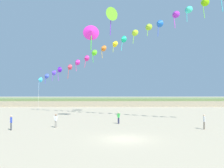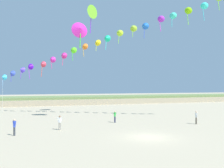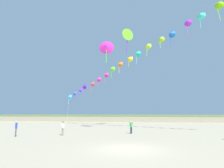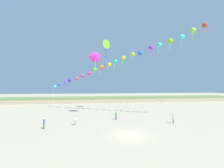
{
  "view_description": "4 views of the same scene",
  "coord_description": "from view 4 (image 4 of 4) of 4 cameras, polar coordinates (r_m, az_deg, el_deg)",
  "views": [
    {
      "loc": [
        -1.29,
        -22.03,
        4.65
      ],
      "look_at": [
        -1.1,
        13.01,
        5.38
      ],
      "focal_mm": 38.0,
      "sensor_mm": 36.0,
      "label": 1
    },
    {
      "loc": [
        -10.33,
        -20.88,
        5.02
      ],
      "look_at": [
        -1.03,
        8.45,
        5.23
      ],
      "focal_mm": 38.0,
      "sensor_mm": 36.0,
      "label": 2
    },
    {
      "loc": [
        0.91,
        -12.96,
        2.49
      ],
      "look_at": [
        -2.44,
        8.14,
        6.1
      ],
      "focal_mm": 28.0,
      "sensor_mm": 36.0,
      "label": 3
    },
    {
      "loc": [
        -5.31,
        -19.94,
        6.67
      ],
      "look_at": [
        -0.48,
        13.59,
        7.2
      ],
      "focal_mm": 24.0,
      "sensor_mm": 36.0,
      "label": 4
    }
  ],
  "objects": [
    {
      "name": "ground_plane",
      "position": [
        21.69,
        6.75,
        -18.81
      ],
      "size": [
        240.0,
        240.0,
        0.0
      ],
      "primitive_type": "plane",
      "color": "tan"
    },
    {
      "name": "large_kite_low_lead",
      "position": [
        34.39,
        -6.4,
        10.33
      ],
      "size": [
        2.58,
        1.54,
        4.1
      ],
      "color": "#E92AB3"
    },
    {
      "name": "kite_banner_string",
      "position": [
        37.99,
        -0.04,
        8.03
      ],
      "size": [
        34.57,
        23.43,
        19.36
      ],
      "color": "#34C0F1"
    },
    {
      "name": "person_near_right",
      "position": [
        29.74,
        22.29,
        -11.85
      ],
      "size": [
        0.23,
        0.6,
        1.71
      ],
      "color": "#726656",
      "rests_on": "ground"
    },
    {
      "name": "person_near_left",
      "position": [
        26.3,
        -24.51,
        -13.32
      ],
      "size": [
        0.41,
        0.53,
        1.69
      ],
      "color": "#474C56",
      "rests_on": "ground"
    },
    {
      "name": "person_far_left",
      "position": [
        30.55,
        1.53,
        -11.75
      ],
      "size": [
        0.5,
        0.39,
        1.59
      ],
      "color": "#282D4C",
      "rests_on": "ground"
    },
    {
      "name": "large_kite_mid_trail",
      "position": [
        41.7,
        -2.47,
        14.8
      ],
      "size": [
        2.52,
        2.05,
        4.97
      ],
      "color": "#75CD2C"
    },
    {
      "name": "person_mid_center",
      "position": [
        27.13,
        -13.79,
        -13.05
      ],
      "size": [
        0.58,
        0.22,
        1.64
      ],
      "color": "gray",
      "rests_on": "ground"
    },
    {
      "name": "dune_ridge",
      "position": [
        65.89,
        -3.56,
        -5.82
      ],
      "size": [
        120.0,
        13.06,
        2.04
      ],
      "color": "tan",
      "rests_on": "ground"
    }
  ]
}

